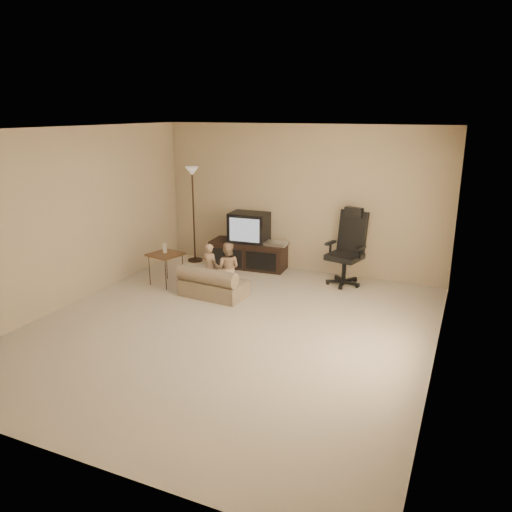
{
  "coord_description": "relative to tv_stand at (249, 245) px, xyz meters",
  "views": [
    {
      "loc": [
        2.71,
        -5.27,
        2.7
      ],
      "look_at": [
        0.12,
        0.6,
        0.83
      ],
      "focal_mm": 35.0,
      "sensor_mm": 36.0,
      "label": 1
    }
  ],
  "objects": [
    {
      "name": "floor",
      "position": [
        0.84,
        -2.49,
        -0.41
      ],
      "size": [
        5.5,
        5.5,
        0.0
      ],
      "primitive_type": "plane",
      "color": "beige",
      "rests_on": "ground"
    },
    {
      "name": "room_shell",
      "position": [
        0.84,
        -2.49,
        1.11
      ],
      "size": [
        5.5,
        5.5,
        5.5
      ],
      "color": "white",
      "rests_on": "floor"
    },
    {
      "name": "tv_stand",
      "position": [
        0.0,
        0.0,
        0.0
      ],
      "size": [
        1.41,
        0.6,
        0.99
      ],
      "rotation": [
        0.0,
        0.0,
        0.06
      ],
      "color": "black",
      "rests_on": "floor"
    },
    {
      "name": "office_chair",
      "position": [
        1.79,
        -0.15,
        0.03
      ],
      "size": [
        0.69,
        0.71,
        1.23
      ],
      "rotation": [
        0.0,
        0.0,
        -0.24
      ],
      "color": "black",
      "rests_on": "floor"
    },
    {
      "name": "side_table",
      "position": [
        -0.85,
        -1.36,
        0.09
      ],
      "size": [
        0.56,
        0.56,
        0.7
      ],
      "rotation": [
        0.0,
        0.0,
        -0.23
      ],
      "color": "brown",
      "rests_on": "floor"
    },
    {
      "name": "floor_lamp",
      "position": [
        -1.1,
        -0.04,
        0.86
      ],
      "size": [
        0.27,
        0.27,
        1.74
      ],
      "color": "#2F1F15",
      "rests_on": "floor"
    },
    {
      "name": "child_sofa",
      "position": [
        0.09,
        -1.57,
        -0.22
      ],
      "size": [
        1.01,
        0.62,
        0.48
      ],
      "rotation": [
        0.0,
        0.0,
        -0.07
      ],
      "color": "gray",
      "rests_on": "floor"
    },
    {
      "name": "toddler_left",
      "position": [
        -0.07,
        -1.32,
        -0.04
      ],
      "size": [
        0.29,
        0.23,
        0.75
      ],
      "primitive_type": "imported",
      "rotation": [
        0.0,
        0.0,
        3.05
      ],
      "color": "tan",
      "rests_on": "floor"
    },
    {
      "name": "toddler_right",
      "position": [
        0.24,
        -1.33,
        -0.01
      ],
      "size": [
        0.43,
        0.31,
        0.81
      ],
      "primitive_type": "imported",
      "rotation": [
        0.0,
        0.0,
        3.4
      ],
      "color": "tan",
      "rests_on": "floor"
    }
  ]
}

